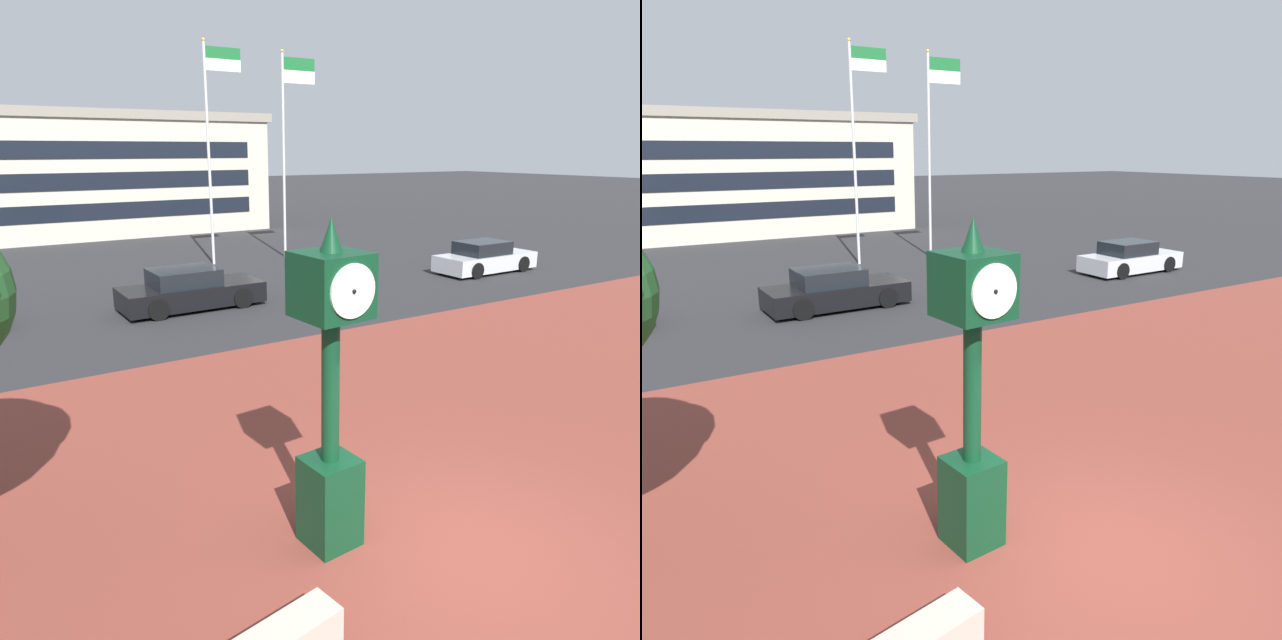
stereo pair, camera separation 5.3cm
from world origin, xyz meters
The scene contains 8 objects.
ground_plane centered at (0.00, 0.00, 0.00)m, with size 200.00×200.00×0.00m, color #262628.
plaza_brick_paving centered at (0.00, 2.45, 0.00)m, with size 44.00×12.90×0.01m, color brown.
street_clock centered at (-1.37, 1.16, 2.04)m, with size 0.81×0.87×4.16m.
car_street_near centered at (13.62, 12.73, 0.57)m, with size 4.37×1.88×1.28m.
car_street_mid centered at (1.32, 13.49, 0.57)m, with size 4.43×1.96×1.28m.
flagpole_primary centered at (5.05, 20.25, 5.38)m, with size 1.66×0.14×9.15m.
flagpole_secondary centered at (8.66, 20.25, 5.38)m, with size 1.70×0.14×9.00m.
civic_building centered at (-1.17, 35.90, 3.48)m, with size 28.20×12.11×6.94m.
Camera 1 is at (-5.03, -4.47, 4.87)m, focal length 33.94 mm.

